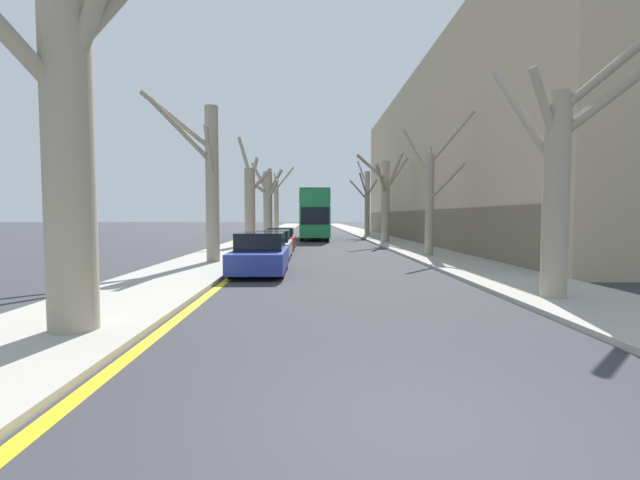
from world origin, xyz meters
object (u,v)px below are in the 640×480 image
Objects in this scene: parked_car_0 at (260,254)px; parked_car_1 at (273,245)px; parked_car_2 at (281,239)px; street_tree_left_4 at (277,205)px; street_tree_left_3 at (268,201)px; street_tree_right_0 at (563,173)px; double_decker_bus at (314,212)px; street_tree_left_1 at (209,178)px; street_tree_right_3 at (367,201)px; street_tree_right_2 at (385,196)px; street_tree_left_2 at (250,201)px; street_tree_left_0 at (70,101)px; street_tree_right_1 at (431,196)px.

parked_car_1 is at bearing 90.00° from parked_car_0.
street_tree_left_4 is at bearing 94.85° from parked_car_2.
street_tree_left_4 is at bearing 90.10° from street_tree_left_3.
parked_car_1 is 5.49m from parked_car_2.
street_tree_right_0 reaches higher than double_decker_bus.
street_tree_left_1 is 1.14× the size of street_tree_right_0.
street_tree_right_3 is at bearing 67.82° from street_tree_left_1.
street_tree_left_4 reaches higher than street_tree_right_2.
street_tree_left_4 reaches higher than street_tree_right_0.
street_tree_left_2 reaches higher than parked_car_1.
parked_car_0 is at bearing -113.61° from street_tree_right_2.
parked_car_0 is at bearing -90.00° from parked_car_2.
street_tree_right_3 is 1.92× the size of parked_car_0.
street_tree_left_1 is 11.30m from street_tree_left_2.
street_tree_right_0 is 1.55× the size of parked_car_0.
street_tree_right_0 is 29.07m from double_decker_bus.
street_tree_left_0 is 19.63m from parked_car_2.
street_tree_left_1 is at bearing -90.39° from street_tree_left_4.
street_tree_right_2 is 1.65× the size of parked_car_2.
street_tree_right_1 is 0.70× the size of double_decker_bus.
parked_car_0 is at bearing -80.91° from street_tree_left_2.
parked_car_2 is (2.29, -3.11, -2.46)m from street_tree_left_2.
parked_car_2 is (-7.65, -6.33, -3.01)m from street_tree_right_2.
parked_car_2 is (-7.59, -16.56, -3.00)m from street_tree_right_3.
street_tree_left_0 is at bearing -125.82° from street_tree_right_1.
street_tree_right_0 is (10.06, -19.63, -0.00)m from street_tree_left_2.
street_tree_left_1 reaches higher than parked_car_1.
street_tree_left_0 is at bearing -89.97° from street_tree_left_4.
street_tree_right_0 is at bearing -39.09° from street_tree_left_1.
street_tree_left_4 is 44.34m from street_tree_right_0.
street_tree_right_0 is 13.72m from parked_car_1.
street_tree_right_0 is 0.62× the size of double_decker_bus.
street_tree_left_1 is 4.75m from parked_car_1.
street_tree_left_2 is 14.66m from parked_car_0.
parked_car_0 is (-7.59, -27.73, -2.95)m from street_tree_right_3.
parked_car_1 is (2.24, -20.55, -2.92)m from street_tree_left_3.
street_tree_right_2 reaches higher than double_decker_bus.
street_tree_right_2 is 19.32m from parked_car_0.
street_tree_right_2 is at bearing 39.61° from parked_car_2.
street_tree_right_0 is (10.27, -8.35, -0.58)m from street_tree_left_1.
street_tree_right_1 is 1.63× the size of parked_car_1.
parked_car_0 is (-7.65, -17.50, -2.96)m from street_tree_right_2.
street_tree_left_2 is 0.94× the size of street_tree_left_4.
street_tree_left_2 is at bearing 117.14° from street_tree_right_0.
parked_car_2 is (2.50, 8.17, -3.03)m from street_tree_left_1.
street_tree_left_3 is at bearing 145.71° from double_decker_bus.
double_decker_bus is 2.44× the size of parked_car_2.
street_tree_left_4 is (0.24, 34.84, -0.18)m from street_tree_left_1.
street_tree_left_2 is 16.70m from street_tree_right_3.
street_tree_left_1 reaches higher than street_tree_right_0.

